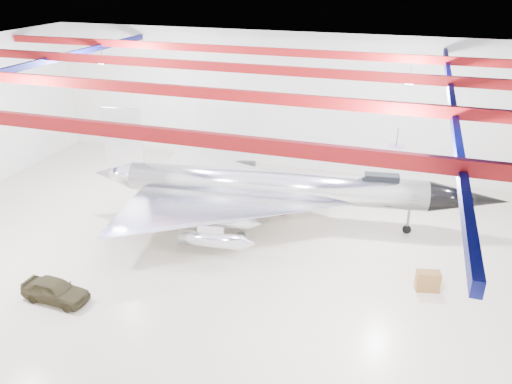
% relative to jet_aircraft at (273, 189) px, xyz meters
% --- Properties ---
extents(floor, '(40.00, 40.00, 0.00)m').
position_rel_jet_aircraft_xyz_m(floor, '(-2.42, -4.89, -2.40)').
color(floor, beige).
rests_on(floor, ground).
extents(wall_back, '(40.00, 0.00, 40.00)m').
position_rel_jet_aircraft_xyz_m(wall_back, '(-2.42, 10.11, 3.10)').
color(wall_back, silver).
rests_on(wall_back, floor).
extents(ceiling, '(40.00, 40.00, 0.00)m').
position_rel_jet_aircraft_xyz_m(ceiling, '(-2.42, -4.89, 8.60)').
color(ceiling, '#0A0F38').
rests_on(ceiling, wall_back).
extents(ceiling_structure, '(39.50, 29.50, 1.08)m').
position_rel_jet_aircraft_xyz_m(ceiling_structure, '(-2.42, -4.89, 7.93)').
color(ceiling_structure, maroon).
rests_on(ceiling_structure, ceiling).
extents(jet_aircraft, '(26.74, 17.24, 7.30)m').
position_rel_jet_aircraft_xyz_m(jet_aircraft, '(0.00, 0.00, 0.00)').
color(jet_aircraft, silver).
rests_on(jet_aircraft, floor).
extents(jeep, '(3.62, 1.57, 1.22)m').
position_rel_jet_aircraft_xyz_m(jeep, '(-8.14, -11.55, -1.79)').
color(jeep, '#322D19').
rests_on(jeep, floor).
extents(desk, '(1.31, 0.85, 1.11)m').
position_rel_jet_aircraft_xyz_m(desk, '(9.85, -4.80, -1.84)').
color(desk, brown).
rests_on(desk, floor).
extents(crate_ply, '(0.50, 0.42, 0.31)m').
position_rel_jet_aircraft_xyz_m(crate_ply, '(-6.63, -2.65, -2.24)').
color(crate_ply, olive).
rests_on(crate_ply, floor).
extents(toolbox_red, '(0.51, 0.44, 0.31)m').
position_rel_jet_aircraft_xyz_m(toolbox_red, '(-5.13, 2.15, -2.24)').
color(toolbox_red, maroon).
rests_on(toolbox_red, floor).
extents(engine_drum, '(0.59, 0.59, 0.47)m').
position_rel_jet_aircraft_xyz_m(engine_drum, '(-1.19, -2.90, -2.16)').
color(engine_drum, '#59595B').
rests_on(engine_drum, floor).
extents(parts_bin, '(0.63, 0.55, 0.38)m').
position_rel_jet_aircraft_xyz_m(parts_bin, '(2.89, 3.27, -2.20)').
color(parts_bin, olive).
rests_on(parts_bin, floor).
extents(crate_small, '(0.40, 0.35, 0.24)m').
position_rel_jet_aircraft_xyz_m(crate_small, '(-8.10, 4.08, -2.28)').
color(crate_small, '#59595B').
rests_on(crate_small, floor).
extents(tool_chest, '(0.58, 0.58, 0.39)m').
position_rel_jet_aircraft_xyz_m(tool_chest, '(0.39, 1.42, -2.20)').
color(tool_chest, maroon).
rests_on(tool_chest, floor).
extents(oil_barrel, '(0.52, 0.43, 0.35)m').
position_rel_jet_aircraft_xyz_m(oil_barrel, '(-1.49, -1.08, -2.22)').
color(oil_barrel, olive).
rests_on(oil_barrel, floor).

